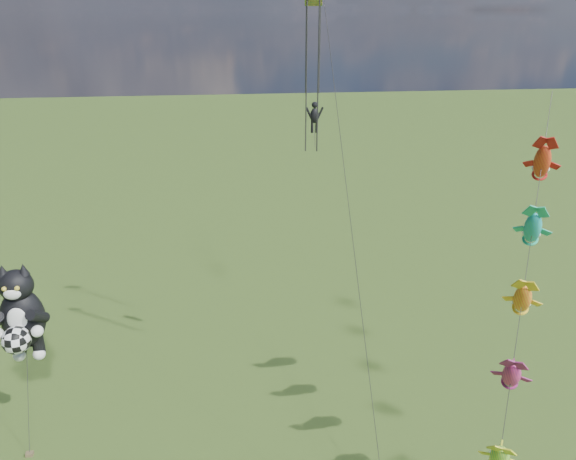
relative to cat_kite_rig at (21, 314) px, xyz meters
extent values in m
cube|color=brown|center=(0.08, -2.73, -7.41)|extent=(0.40, 0.30, 0.22)
cylinder|color=black|center=(0.04, -1.40, -4.74)|extent=(0.11, 2.70, 5.27)
ellipsoid|color=black|center=(0.00, 0.27, -0.35)|extent=(2.48, 2.05, 3.53)
ellipsoid|color=black|center=(0.00, 0.16, 1.74)|extent=(1.92, 1.75, 1.79)
cone|color=black|center=(-0.55, 0.16, 2.68)|extent=(0.63, 0.63, 0.66)
cone|color=black|center=(0.55, 0.16, 2.68)|extent=(0.63, 0.63, 0.66)
ellipsoid|color=white|center=(0.00, -0.56, 1.58)|extent=(0.94, 0.49, 0.64)
ellipsoid|color=white|center=(0.00, -0.56, -0.02)|extent=(1.11, 0.45, 1.46)
sphere|color=gold|center=(-0.33, -0.64, 1.94)|extent=(0.26, 0.26, 0.26)
sphere|color=gold|center=(0.33, -0.64, 1.94)|extent=(0.26, 0.26, 0.26)
sphere|color=white|center=(1.05, -0.89, -0.63)|extent=(0.66, 0.66, 0.66)
sphere|color=white|center=(-0.55, 0.10, -2.72)|extent=(0.71, 0.71, 0.71)
sphere|color=white|center=(0.55, 0.10, -2.72)|extent=(0.71, 0.71, 0.71)
sphere|color=white|center=(0.00, -1.22, -0.90)|extent=(1.54, 1.54, 1.54)
cylinder|color=black|center=(24.54, -8.55, 2.30)|extent=(7.98, 13.71, 19.37)
ellipsoid|color=green|center=(22.79, -11.56, -1.95)|extent=(1.75, 2.23, 2.34)
ellipsoid|color=#D83370|center=(23.90, -9.64, 0.75)|extent=(1.75, 2.23, 2.34)
ellipsoid|color=red|center=(25.01, -7.73, 3.46)|extent=(1.75, 2.23, 2.34)
ellipsoid|color=#1993BF|center=(26.12, -5.82, 6.17)|extent=(1.75, 2.23, 2.34)
ellipsoid|color=#E55619|center=(27.23, -3.90, 8.88)|extent=(1.75, 2.23, 2.34)
cylinder|color=black|center=(17.75, -3.41, 6.43)|extent=(1.12, 17.06, 27.62)
cube|color=green|center=(16.67, 1.99, 16.31)|extent=(0.94, 0.53, 0.52)
cylinder|color=black|center=(16.35, 1.99, 12.25)|extent=(0.08, 0.08, 8.12)
cylinder|color=black|center=(16.99, 1.99, 12.25)|extent=(0.08, 0.08, 8.12)
cylinder|color=black|center=(16.81, 5.11, 14.75)|extent=(0.08, 0.08, 7.52)
cylinder|color=black|center=(17.60, 5.11, 14.75)|extent=(0.08, 0.08, 7.52)
camera|label=1|loc=(11.45, -29.08, 15.86)|focal=35.00mm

